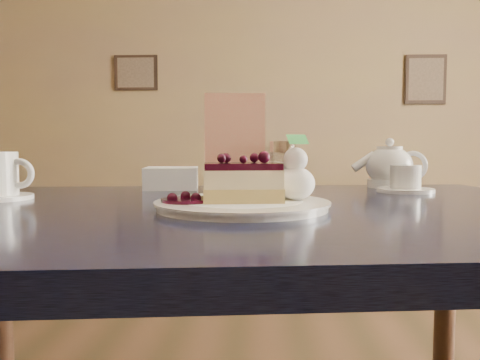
{
  "coord_description": "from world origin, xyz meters",
  "views": [
    {
      "loc": [
        -0.03,
        -0.45,
        0.84
      ],
      "look_at": [
        -0.06,
        0.2,
        0.79
      ],
      "focal_mm": 35.0,
      "sensor_mm": 36.0,
      "label": 1
    }
  ],
  "objects_px": {
    "dessert_plate": "(242,205)",
    "main_table": "(240,252)",
    "tea_set": "(392,170)",
    "cheesecake_slice": "(242,183)"
  },
  "relations": [
    {
      "from": "dessert_plate",
      "to": "main_table",
      "type": "bearing_deg",
      "value": 96.76
    },
    {
      "from": "dessert_plate",
      "to": "tea_set",
      "type": "distance_m",
      "value": 0.51
    },
    {
      "from": "dessert_plate",
      "to": "cheesecake_slice",
      "type": "xyz_separation_m",
      "value": [
        0.0,
        0.0,
        0.04
      ]
    },
    {
      "from": "cheesecake_slice",
      "to": "tea_set",
      "type": "xyz_separation_m",
      "value": [
        0.33,
        0.38,
        0.0
      ]
    },
    {
      "from": "dessert_plate",
      "to": "tea_set",
      "type": "xyz_separation_m",
      "value": [
        0.33,
        0.38,
        0.04
      ]
    },
    {
      "from": "cheesecake_slice",
      "to": "main_table",
      "type": "bearing_deg",
      "value": 90.0
    },
    {
      "from": "main_table",
      "to": "tea_set",
      "type": "relative_size",
      "value": 5.59
    },
    {
      "from": "main_table",
      "to": "cheesecake_slice",
      "type": "bearing_deg",
      "value": -90.0
    },
    {
      "from": "main_table",
      "to": "dessert_plate",
      "type": "xyz_separation_m",
      "value": [
        0.01,
        -0.05,
        0.08
      ]
    },
    {
      "from": "main_table",
      "to": "dessert_plate",
      "type": "height_order",
      "value": "dessert_plate"
    }
  ]
}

